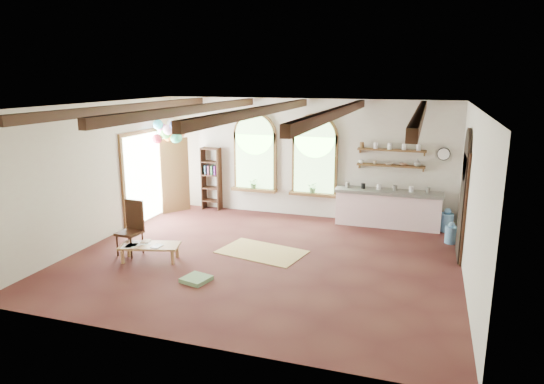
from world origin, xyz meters
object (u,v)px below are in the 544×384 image
at_px(side_chair, 131,239).
at_px(balloon_cluster, 169,132).
at_px(coffee_table, 150,247).
at_px(kitchen_counter, 388,208).

relative_size(side_chair, balloon_cluster, 1.01).
height_order(side_chair, balloon_cluster, balloon_cluster).
xyz_separation_m(coffee_table, side_chair, (-0.60, 0.20, 0.03)).
distance_m(coffee_table, side_chair, 0.63).
xyz_separation_m(side_chair, balloon_cluster, (-0.61, 2.91, 2.00)).
height_order(coffee_table, side_chair, side_chair).
relative_size(kitchen_counter, side_chair, 2.29).
bearing_deg(kitchen_counter, side_chair, -143.25).
bearing_deg(kitchen_counter, balloon_cluster, -171.03).
distance_m(side_chair, balloon_cluster, 3.58).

